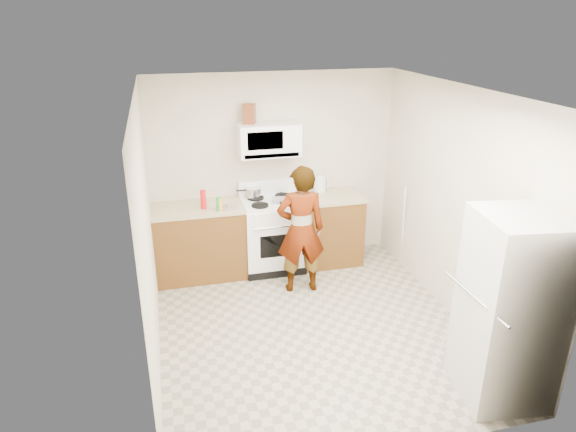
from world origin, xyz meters
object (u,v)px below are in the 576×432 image
object	(u,v)px
kettle	(320,184)
saucepan	(253,192)
gas_range	(272,233)
fridge	(511,309)
microwave	(269,139)
person	(301,230)

from	to	relation	value
kettle	saucepan	distance (m)	0.91
saucepan	gas_range	bearing A→B (deg)	-40.47
fridge	kettle	distance (m)	3.16
microwave	kettle	size ratio (longest dim) A/B	4.00
kettle	microwave	bearing A→B (deg)	-167.50
gas_range	fridge	distance (m)	3.22
fridge	microwave	bearing A→B (deg)	123.20
person	fridge	distance (m)	2.52
gas_range	fridge	bearing A→B (deg)	-63.70
microwave	person	xyz separation A→B (m)	(0.20, -0.79, -0.92)
gas_range	person	size ratio (longest dim) A/B	0.72
person	saucepan	xyz separation A→B (m)	(-0.41, 0.84, 0.22)
microwave	saucepan	size ratio (longest dim) A/B	3.78
kettle	fridge	bearing A→B (deg)	-71.18
microwave	fridge	size ratio (longest dim) A/B	0.45
gas_range	fridge	xyz separation A→B (m)	(1.42, -2.87, 0.36)
person	kettle	xyz separation A→B (m)	(0.51, 0.87, 0.25)
gas_range	saucepan	world-z (taller)	gas_range
gas_range	kettle	size ratio (longest dim) A/B	5.95
person	fridge	bearing A→B (deg)	124.01
gas_range	person	distance (m)	0.75
saucepan	fridge	bearing A→B (deg)	-61.94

